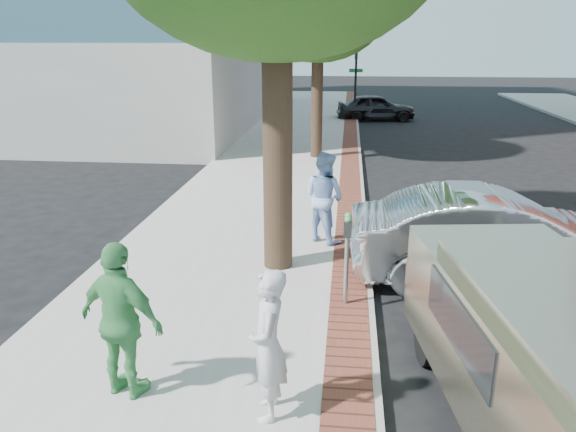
# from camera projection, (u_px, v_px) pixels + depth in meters

# --- Properties ---
(ground) EXTENTS (120.00, 120.00, 0.00)m
(ground) POSITION_uv_depth(u_px,v_px,m) (302.00, 323.00, 8.54)
(ground) COLOR black
(ground) RESTS_ON ground
(sidewalk) EXTENTS (5.00, 60.00, 0.15)m
(sidewalk) POSITION_uv_depth(u_px,v_px,m) (273.00, 186.00, 16.25)
(sidewalk) COLOR #9E9991
(sidewalk) RESTS_ON ground
(brick_strip) EXTENTS (0.60, 60.00, 0.01)m
(brick_strip) POSITION_uv_depth(u_px,v_px,m) (350.00, 185.00, 16.00)
(brick_strip) COLOR brown
(brick_strip) RESTS_ON sidewalk
(curb) EXTENTS (0.10, 60.00, 0.15)m
(curb) POSITION_uv_depth(u_px,v_px,m) (362.00, 188.00, 15.99)
(curb) COLOR gray
(curb) RESTS_ON ground
(office_base) EXTENTS (18.20, 22.20, 4.00)m
(office_base) POSITION_uv_depth(u_px,v_px,m) (95.00, 81.00, 30.11)
(office_base) COLOR gray
(office_base) RESTS_ON ground
(signal_near) EXTENTS (0.70, 0.15, 3.80)m
(signal_near) POSITION_uv_depth(u_px,v_px,m) (356.00, 78.00, 28.62)
(signal_near) COLOR black
(signal_near) RESTS_ON ground
(tree_far) EXTENTS (4.80, 4.80, 7.14)m
(tree_far) POSITION_uv_depth(u_px,v_px,m) (318.00, 2.00, 18.37)
(tree_far) COLOR black
(tree_far) RESTS_ON sidewalk
(parking_meter) EXTENTS (0.12, 0.32, 1.47)m
(parking_meter) POSITION_uv_depth(u_px,v_px,m) (347.00, 241.00, 8.52)
(parking_meter) COLOR gray
(parking_meter) RESTS_ON sidewalk
(person_gray) EXTENTS (0.47, 0.66, 1.72)m
(person_gray) POSITION_uv_depth(u_px,v_px,m) (268.00, 345.00, 5.99)
(person_gray) COLOR #B4B4B9
(person_gray) RESTS_ON sidewalk
(person_officer) EXTENTS (1.14, 1.10, 1.85)m
(person_officer) POSITION_uv_depth(u_px,v_px,m) (324.00, 197.00, 11.36)
(person_officer) COLOR #96B6E8
(person_officer) RESTS_ON sidewalk
(person_green) EXTENTS (1.19, 0.78, 1.88)m
(person_green) POSITION_uv_depth(u_px,v_px,m) (122.00, 321.00, 6.33)
(person_green) COLOR #439451
(person_green) RESTS_ON sidewalk
(sedan_silver) EXTENTS (5.02, 1.92, 1.63)m
(sedan_silver) POSITION_uv_depth(u_px,v_px,m) (494.00, 238.00, 9.77)
(sedan_silver) COLOR silver
(sedan_silver) RESTS_ON ground
(bg_car) EXTENTS (4.25, 2.16, 1.39)m
(bg_car) POSITION_uv_depth(u_px,v_px,m) (376.00, 107.00, 29.59)
(bg_car) COLOR black
(bg_car) RESTS_ON ground
(van) EXTENTS (2.53, 5.13, 1.82)m
(van) POSITION_uv_depth(u_px,v_px,m) (545.00, 350.00, 5.91)
(van) COLOR gray
(van) RESTS_ON ground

